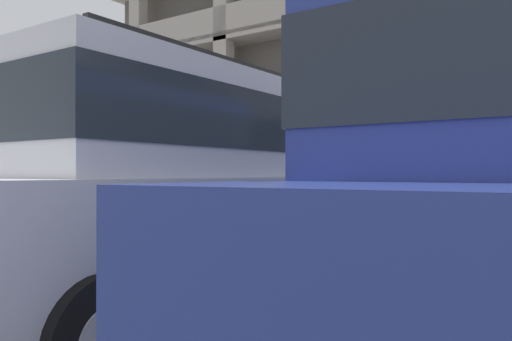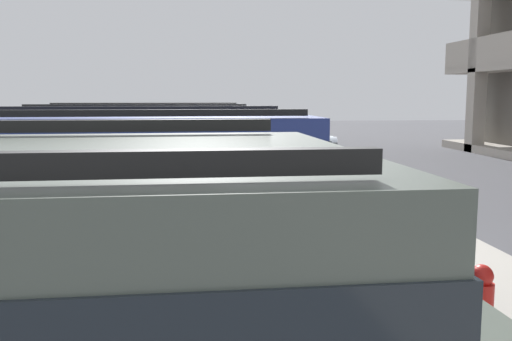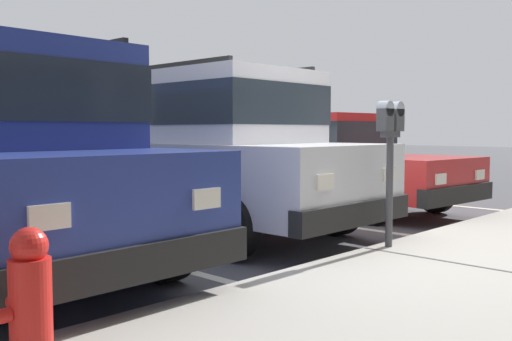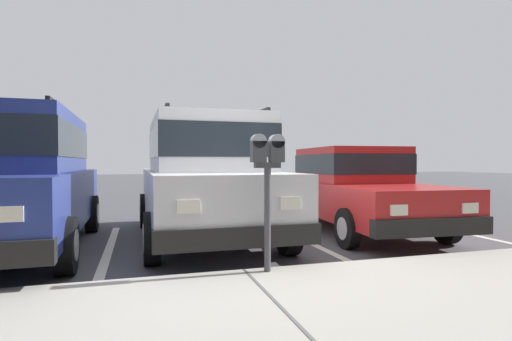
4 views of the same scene
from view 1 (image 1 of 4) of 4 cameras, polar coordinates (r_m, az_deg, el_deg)
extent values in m
cube|color=#4C4C51|center=(6.20, 4.67, -11.57)|extent=(80.00, 80.00, 0.10)
cube|color=#ADA89E|center=(7.31, 9.86, -8.95)|extent=(40.00, 2.20, 0.12)
cube|color=#606060|center=(12.89, -24.53, -4.89)|extent=(0.03, 2.16, 0.00)
cube|color=#606060|center=(9.68, -12.29, -6.45)|extent=(0.03, 2.16, 0.00)
cube|color=#606060|center=(7.30, 9.86, -8.47)|extent=(0.03, 2.16, 0.00)
cube|color=silver|center=(6.08, -14.94, -11.28)|extent=(0.12, 4.80, 0.01)
cube|color=silver|center=(4.31, 12.90, -15.87)|extent=(0.12, 4.80, 0.01)
cube|color=silver|center=(4.30, -9.89, -6.05)|extent=(1.89, 4.72, 0.80)
cube|color=silver|center=(4.27, -10.34, 4.93)|extent=(1.65, 2.93, 0.84)
cube|color=#232B33|center=(4.27, -10.34, 5.21)|extent=(1.68, 2.96, 0.46)
cube|color=black|center=(6.20, 5.24, -6.89)|extent=(1.88, 0.18, 0.24)
cube|color=silver|center=(5.96, 10.29, -3.67)|extent=(0.24, 0.03, 0.14)
cube|color=silver|center=(6.50, 1.04, -3.40)|extent=(0.24, 0.03, 0.14)
cylinder|color=black|center=(5.06, 9.58, -9.76)|extent=(0.21, 0.66, 0.66)
cylinder|color=#B2B2B7|center=(5.06, 9.58, -9.76)|extent=(0.22, 0.37, 0.36)
cylinder|color=black|center=(6.03, -6.38, -8.23)|extent=(0.21, 0.66, 0.66)
cylinder|color=#B2B2B7|center=(6.03, -6.38, -8.23)|extent=(0.22, 0.37, 0.36)
cylinder|color=black|center=(2.76, -17.87, -17.81)|extent=(0.21, 0.66, 0.66)
cylinder|color=#B2B2B7|center=(2.76, -17.87, -17.81)|extent=(0.22, 0.37, 0.36)
cube|color=black|center=(3.89, -2.92, 12.30)|extent=(0.08, 2.62, 0.05)
cube|color=black|center=(4.83, -16.26, 9.83)|extent=(0.08, 2.62, 0.05)
cube|color=black|center=(7.75, -12.62, -5.78)|extent=(1.74, 0.28, 0.24)
cube|color=silver|center=(7.36, -9.74, -4.20)|extent=(0.24, 0.05, 0.14)
cube|color=silver|center=(8.18, -14.66, -3.80)|extent=(0.24, 0.05, 0.14)
cylinder|color=black|center=(6.62, -13.49, -7.76)|extent=(0.20, 0.61, 0.60)
cylinder|color=#B2B2B7|center=(6.62, -13.49, -7.76)|extent=(0.20, 0.34, 0.33)
cylinder|color=black|center=(7.99, -20.89, -6.46)|extent=(0.20, 0.61, 0.60)
cylinder|color=#B2B2B7|center=(7.99, -20.89, -6.46)|extent=(0.20, 0.34, 0.33)
cube|color=silver|center=(5.68, 25.98, -3.82)|extent=(0.24, 0.03, 0.14)
cylinder|color=black|center=(4.91, 20.60, -10.03)|extent=(0.21, 0.66, 0.66)
cylinder|color=#B2B2B7|center=(4.91, 20.60, -10.03)|extent=(0.23, 0.37, 0.36)
cube|color=black|center=(3.43, 18.11, 14.02)|extent=(0.09, 2.62, 0.05)
cylinder|color=#47474C|center=(6.51, 4.55, -4.68)|extent=(0.07, 0.07, 1.09)
cube|color=#47474C|center=(6.49, 4.55, 0.38)|extent=(0.28, 0.06, 0.06)
cube|color=#424447|center=(6.54, 3.79, 1.60)|extent=(0.15, 0.11, 0.22)
cylinder|color=#9EA8B2|center=(6.55, 3.79, 2.57)|extent=(0.15, 0.11, 0.15)
cube|color=#B7B293|center=(6.49, 3.52, 1.28)|extent=(0.08, 0.01, 0.08)
cube|color=#424447|center=(6.44, 5.32, 1.63)|extent=(0.15, 0.11, 0.22)
cylinder|color=#9EA8B2|center=(6.45, 5.31, 2.61)|extent=(0.15, 0.11, 0.15)
cube|color=#B7B293|center=(6.39, 5.06, 1.31)|extent=(0.08, 0.01, 0.08)
cube|color=#A8A093|center=(14.57, 25.73, 9.77)|extent=(32.00, 0.20, 1.10)
camera|label=2|loc=(5.98, 86.39, 9.35)|focal=40.00mm
camera|label=3|loc=(8.70, 46.10, 0.55)|focal=40.00mm
camera|label=4|loc=(9.78, 23.13, 0.36)|focal=28.00mm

